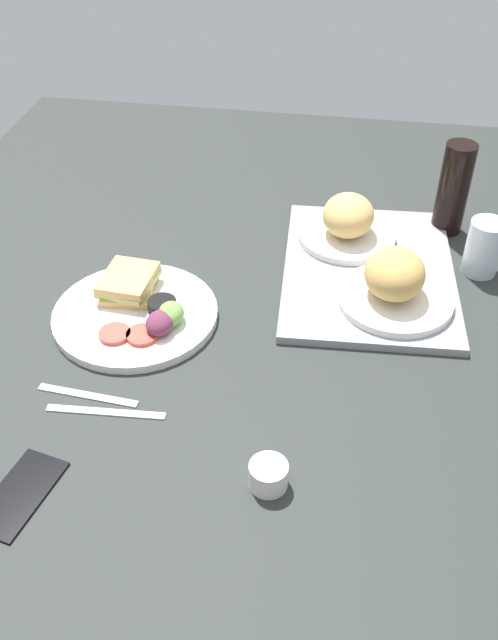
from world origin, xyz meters
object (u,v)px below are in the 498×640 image
at_px(plate_with_salad, 138,310).
at_px(knife, 106,411).
at_px(fork, 88,395).
at_px(cell_phone, 19,493).
at_px(serving_tray, 368,271).
at_px(bread_plate_far, 395,282).
at_px(espresso_cup, 268,475).
at_px(bread_plate_near, 348,223).
at_px(soda_bottle, 453,189).
at_px(drinking_glass, 484,247).

height_order(plate_with_salad, knife, plate_with_salad).
distance_m(fork, cell_phone, 0.20).
relative_size(serving_tray, plate_with_salad, 1.50).
relative_size(fork, cell_phone, 1.18).
bearing_deg(knife, bread_plate_far, 34.29).
height_order(serving_tray, plate_with_salad, plate_with_salad).
xyz_separation_m(espresso_cup, knife, (-0.09, -0.27, -0.02)).
xyz_separation_m(serving_tray, knife, (0.44, -0.39, -0.01)).
bearing_deg(bread_plate_near, knife, -32.62).
bearing_deg(plate_with_salad, bread_plate_far, 103.17).
distance_m(serving_tray, espresso_cup, 0.55).
relative_size(soda_bottle, fork, 1.16).
height_order(drinking_glass, fork, drinking_glass).
height_order(plate_with_salad, drinking_glass, drinking_glass).
relative_size(bread_plate_near, cell_phone, 1.41).
height_order(plate_with_salad, cell_phone, plate_with_salad).
relative_size(bread_plate_near, plate_with_salad, 0.68).
bearing_deg(fork, drinking_glass, 39.62).
distance_m(plate_with_salad, fork, 0.21).
height_order(bread_plate_near, knife, bread_plate_near).
height_order(bread_plate_far, espresso_cup, bread_plate_far).
bearing_deg(drinking_glass, serving_tray, -77.32).
distance_m(bread_plate_far, knife, 0.56).
xyz_separation_m(bread_plate_near, cell_phone, (0.71, -0.41, -0.05)).
bearing_deg(knife, plate_with_salad, 90.19).
xyz_separation_m(serving_tray, plate_with_salad, (0.20, -0.41, 0.01)).
height_order(drinking_glass, cell_phone, drinking_glass).
bearing_deg(fork, bread_plate_near, 57.41).
distance_m(espresso_cup, knife, 0.29).
distance_m(soda_bottle, fork, 0.85).
distance_m(bread_plate_far, plate_with_salad, 0.47).
bearing_deg(serving_tray, bread_plate_far, 25.55).
height_order(drinking_glass, knife, drinking_glass).
bearing_deg(knife, fork, 139.47).
distance_m(bread_plate_near, cell_phone, 0.82).
height_order(bread_plate_near, cell_phone, bread_plate_near).
distance_m(plate_with_salad, knife, 0.24).
xyz_separation_m(soda_bottle, fork, (0.60, -0.59, -0.10)).
bearing_deg(knife, soda_bottle, 45.16).
bearing_deg(bread_plate_far, drinking_glass, 130.18).
height_order(bread_plate_far, cell_phone, bread_plate_far).
bearing_deg(serving_tray, cell_phone, -37.37).
bearing_deg(soda_bottle, plate_with_salad, -55.17).
bearing_deg(drinking_glass, soda_bottle, -158.82).
xyz_separation_m(drinking_glass, espresso_cup, (0.58, -0.34, -0.04)).
relative_size(plate_with_salad, espresso_cup, 5.35).
xyz_separation_m(espresso_cup, cell_phone, (0.07, -0.34, -0.02)).
xyz_separation_m(fork, cell_phone, (0.20, -0.03, 0.00)).
height_order(serving_tray, knife, serving_tray).
height_order(soda_bottle, knife, soda_bottle).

